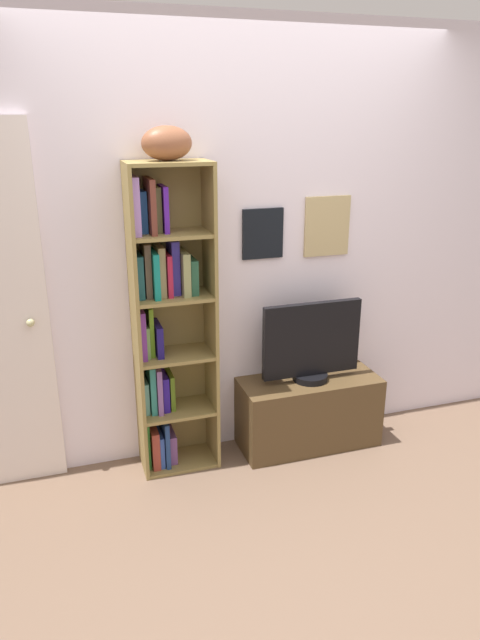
# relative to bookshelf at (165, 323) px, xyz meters

# --- Properties ---
(ground) EXTENTS (5.20, 5.20, 0.04)m
(ground) POSITION_rel_bookshelf_xyz_m (0.51, -0.99, -0.93)
(ground) COLOR brown
(back_wall) EXTENTS (4.80, 0.08, 2.55)m
(back_wall) POSITION_rel_bookshelf_xyz_m (0.51, 0.14, 0.37)
(back_wall) COLOR silver
(back_wall) RESTS_ON ground
(bookshelf) EXTENTS (0.45, 0.28, 1.80)m
(bookshelf) POSITION_rel_bookshelf_xyz_m (0.00, 0.00, 0.00)
(bookshelf) COLOR olive
(bookshelf) RESTS_ON ground
(football) EXTENTS (0.29, 0.21, 0.18)m
(football) POSITION_rel_bookshelf_xyz_m (0.05, -0.03, 0.98)
(football) COLOR brown
(football) RESTS_ON bookshelf
(tv_stand) EXTENTS (0.89, 0.36, 0.46)m
(tv_stand) POSITION_rel_bookshelf_xyz_m (0.89, -0.07, -0.68)
(tv_stand) COLOR #4D3920
(tv_stand) RESTS_ON ground
(television) EXTENTS (0.63, 0.22, 0.51)m
(television) POSITION_rel_bookshelf_xyz_m (0.89, -0.07, -0.21)
(television) COLOR black
(television) RESTS_ON tv_stand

